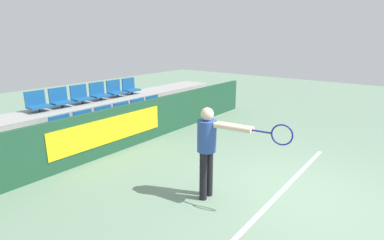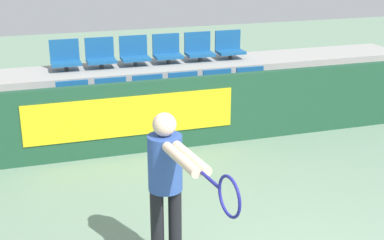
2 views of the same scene
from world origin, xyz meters
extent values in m
cube|color=#1E4C33|center=(0.00, 4.23, 0.55)|extent=(10.30, 0.12, 1.10)
cube|color=yellow|center=(-0.76, 4.16, 0.60)|extent=(3.11, 0.02, 0.60)
cube|color=#9E9E99|center=(0.00, 4.85, 0.23)|extent=(9.90, 1.08, 0.46)
cube|color=#9E9E99|center=(0.00, 5.93, 0.46)|extent=(9.90, 1.08, 0.91)
cylinder|color=#333333|center=(-1.51, 4.90, 0.51)|extent=(0.07, 0.07, 0.11)
cube|color=#195693|center=(-1.51, 4.90, 0.59)|extent=(0.50, 0.36, 0.05)
cube|color=#195693|center=(-1.51, 5.06, 0.79)|extent=(0.50, 0.04, 0.36)
cylinder|color=#333333|center=(-0.90, 4.90, 0.51)|extent=(0.07, 0.07, 0.11)
cube|color=#195693|center=(-0.90, 4.90, 0.59)|extent=(0.50, 0.36, 0.05)
cube|color=#195693|center=(-0.90, 5.06, 0.79)|extent=(0.50, 0.04, 0.36)
cylinder|color=#333333|center=(-0.30, 4.90, 0.51)|extent=(0.07, 0.07, 0.11)
cube|color=#195693|center=(-0.30, 4.90, 0.59)|extent=(0.50, 0.36, 0.05)
cube|color=#195693|center=(-0.30, 5.06, 0.79)|extent=(0.50, 0.04, 0.36)
cylinder|color=#333333|center=(0.30, 4.90, 0.51)|extent=(0.07, 0.07, 0.11)
cube|color=#195693|center=(0.30, 4.90, 0.59)|extent=(0.50, 0.36, 0.05)
cube|color=#195693|center=(0.30, 5.06, 0.79)|extent=(0.50, 0.04, 0.36)
cylinder|color=#333333|center=(0.90, 4.90, 0.51)|extent=(0.07, 0.07, 0.11)
cube|color=#195693|center=(0.90, 4.90, 0.59)|extent=(0.50, 0.36, 0.05)
cube|color=#195693|center=(0.90, 5.06, 0.79)|extent=(0.50, 0.04, 0.36)
cylinder|color=#333333|center=(1.51, 4.90, 0.51)|extent=(0.07, 0.07, 0.11)
cube|color=#195693|center=(1.51, 4.90, 0.59)|extent=(0.50, 0.36, 0.05)
cube|color=#195693|center=(1.51, 5.06, 0.79)|extent=(0.50, 0.04, 0.36)
cylinder|color=#333333|center=(-1.51, 5.98, 0.97)|extent=(0.07, 0.07, 0.11)
cube|color=#195693|center=(-1.51, 5.98, 1.04)|extent=(0.50, 0.36, 0.05)
cube|color=#195693|center=(-1.51, 6.14, 1.25)|extent=(0.50, 0.04, 0.36)
cylinder|color=#333333|center=(-0.90, 5.98, 0.97)|extent=(0.07, 0.07, 0.11)
cube|color=#195693|center=(-0.90, 5.98, 1.04)|extent=(0.50, 0.36, 0.05)
cube|color=#195693|center=(-0.90, 6.14, 1.25)|extent=(0.50, 0.04, 0.36)
cylinder|color=#333333|center=(-0.30, 5.98, 0.97)|extent=(0.07, 0.07, 0.11)
cube|color=#195693|center=(-0.30, 5.98, 1.04)|extent=(0.50, 0.36, 0.05)
cube|color=#195693|center=(-0.30, 6.14, 1.25)|extent=(0.50, 0.04, 0.36)
cylinder|color=#333333|center=(0.30, 5.98, 0.97)|extent=(0.07, 0.07, 0.11)
cube|color=#195693|center=(0.30, 5.98, 1.04)|extent=(0.50, 0.36, 0.05)
cube|color=#195693|center=(0.30, 6.14, 1.25)|extent=(0.50, 0.04, 0.36)
cylinder|color=#333333|center=(0.90, 5.98, 0.97)|extent=(0.07, 0.07, 0.11)
cube|color=#195693|center=(0.90, 5.98, 1.04)|extent=(0.50, 0.36, 0.05)
cube|color=#195693|center=(0.90, 6.14, 1.25)|extent=(0.50, 0.04, 0.36)
cylinder|color=#333333|center=(1.51, 5.98, 0.97)|extent=(0.07, 0.07, 0.11)
cube|color=#195693|center=(1.51, 5.98, 1.04)|extent=(0.50, 0.36, 0.05)
cube|color=#195693|center=(1.51, 6.14, 1.25)|extent=(0.50, 0.04, 0.36)
cylinder|color=black|center=(-1.11, 1.21, 0.43)|extent=(0.13, 0.13, 0.87)
cylinder|color=black|center=(-0.93, 1.21, 0.43)|extent=(0.13, 0.13, 0.87)
cylinder|color=#2D4C99|center=(-1.02, 1.21, 1.13)|extent=(0.32, 0.32, 0.54)
sphere|color=beige|center=(-1.02, 1.21, 1.51)|extent=(0.22, 0.22, 0.22)
cylinder|color=beige|center=(-1.00, 0.75, 1.36)|extent=(0.17, 0.62, 0.09)
cylinder|color=beige|center=(-0.92, 0.75, 1.36)|extent=(0.17, 0.62, 0.09)
cylinder|color=navy|center=(-0.90, 0.29, 1.36)|extent=(0.07, 0.30, 0.03)
torus|color=navy|center=(-0.86, 0.00, 1.36)|extent=(0.07, 0.32, 0.32)
camera|label=1|loc=(-4.90, -1.49, 2.74)|focal=28.00mm
camera|label=2|loc=(-2.15, -3.18, 3.14)|focal=50.00mm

